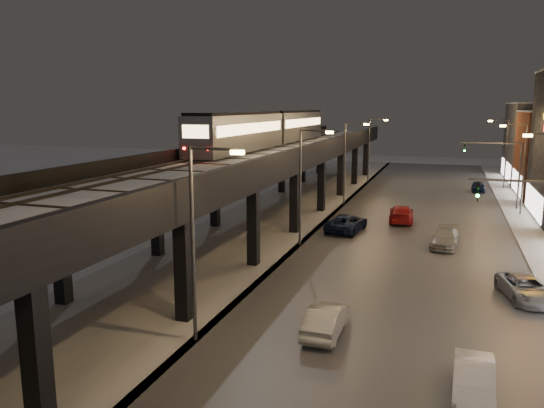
% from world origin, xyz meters
% --- Properties ---
extents(road_surface, '(17.00, 120.00, 0.06)m').
position_xyz_m(road_surface, '(7.50, 35.00, 0.03)').
color(road_surface, '#46474D').
rests_on(road_surface, ground).
extents(under_viaduct_pavement, '(11.00, 120.00, 0.06)m').
position_xyz_m(under_viaduct_pavement, '(-6.00, 35.00, 0.03)').
color(under_viaduct_pavement, '#9FA1A8').
rests_on(under_viaduct_pavement, ground).
extents(elevated_viaduct, '(9.00, 100.00, 6.30)m').
position_xyz_m(elevated_viaduct, '(-6.00, 31.84, 5.62)').
color(elevated_viaduct, black).
rests_on(elevated_viaduct, ground).
extents(viaduct_trackbed, '(8.40, 100.00, 0.32)m').
position_xyz_m(viaduct_trackbed, '(-6.01, 31.97, 6.39)').
color(viaduct_trackbed, '#B2B7C1').
rests_on(viaduct_trackbed, elevated_viaduct).
extents(viaduct_parapet_streetside, '(0.30, 100.00, 1.10)m').
position_xyz_m(viaduct_parapet_streetside, '(-1.65, 32.00, 6.85)').
color(viaduct_parapet_streetside, black).
rests_on(viaduct_parapet_streetside, elevated_viaduct).
extents(viaduct_parapet_far, '(0.30, 100.00, 1.10)m').
position_xyz_m(viaduct_parapet_far, '(-10.35, 32.00, 6.85)').
color(viaduct_parapet_far, black).
rests_on(viaduct_parapet_far, elevated_viaduct).
extents(streetlight_left_1, '(2.57, 0.28, 9.00)m').
position_xyz_m(streetlight_left_1, '(-0.43, 13.00, 5.24)').
color(streetlight_left_1, '#38383A').
rests_on(streetlight_left_1, ground).
extents(streetlight_left_2, '(2.57, 0.28, 9.00)m').
position_xyz_m(streetlight_left_2, '(-0.43, 31.00, 5.24)').
color(streetlight_left_2, '#38383A').
rests_on(streetlight_left_2, ground).
extents(streetlight_left_3, '(2.57, 0.28, 9.00)m').
position_xyz_m(streetlight_left_3, '(-0.43, 49.00, 5.24)').
color(streetlight_left_3, '#38383A').
rests_on(streetlight_left_3, ground).
extents(streetlight_right_3, '(2.56, 0.28, 9.00)m').
position_xyz_m(streetlight_right_3, '(16.73, 49.00, 5.24)').
color(streetlight_right_3, '#38383A').
rests_on(streetlight_right_3, ground).
extents(streetlight_left_4, '(2.57, 0.28, 9.00)m').
position_xyz_m(streetlight_left_4, '(-0.43, 67.00, 5.24)').
color(streetlight_left_4, '#38383A').
rests_on(streetlight_left_4, ground).
extents(streetlight_right_4, '(2.56, 0.28, 9.00)m').
position_xyz_m(streetlight_right_4, '(16.73, 67.00, 5.24)').
color(streetlight_right_4, '#38383A').
rests_on(streetlight_right_4, ground).
extents(traffic_light_rig_b, '(6.10, 0.34, 7.00)m').
position_xyz_m(traffic_light_rig_b, '(15.84, 52.00, 4.50)').
color(traffic_light_rig_b, '#38383A').
rests_on(traffic_light_rig_b, ground).
extents(subway_train, '(2.98, 35.72, 3.56)m').
position_xyz_m(subway_train, '(-8.50, 46.89, 8.39)').
color(subway_train, gray).
rests_on(subway_train, viaduct_trackbed).
extents(car_near_white, '(1.50, 4.30, 1.42)m').
position_xyz_m(car_near_white, '(4.87, 15.57, 0.71)').
color(car_near_white, gray).
rests_on(car_near_white, ground).
extents(car_mid_silver, '(3.22, 5.73, 1.51)m').
position_xyz_m(car_mid_silver, '(1.93, 36.62, 0.76)').
color(car_mid_silver, black).
rests_on(car_mid_silver, ground).
extents(car_mid_dark, '(2.51, 5.43, 1.54)m').
position_xyz_m(car_mid_dark, '(6.06, 42.02, 0.77)').
color(car_mid_dark, maroon).
rests_on(car_mid_dark, ground).
extents(car_onc_silver, '(1.55, 4.15, 1.35)m').
position_xyz_m(car_onc_silver, '(11.27, 11.81, 0.68)').
color(car_onc_silver, silver).
rests_on(car_onc_silver, ground).
extents(car_onc_dark, '(3.21, 5.04, 1.30)m').
position_xyz_m(car_onc_dark, '(14.43, 23.50, 0.65)').
color(car_onc_dark, '#9198A7').
rests_on(car_onc_dark, ground).
extents(car_onc_white, '(2.32, 4.78, 1.34)m').
position_xyz_m(car_onc_white, '(10.05, 33.94, 0.67)').
color(car_onc_white, gray).
rests_on(car_onc_white, ground).
extents(car_onc_red, '(1.55, 3.82, 1.30)m').
position_xyz_m(car_onc_red, '(13.71, 63.23, 0.65)').
color(car_onc_red, '#0B1732').
rests_on(car_onc_red, ground).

